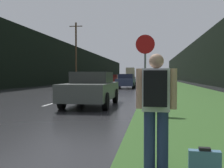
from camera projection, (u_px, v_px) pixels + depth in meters
The scene contains 13 objects.
grass_verge at pixel (169, 85), 39.48m from camera, with size 6.00×240.00×0.02m, color #386028.
lane_stripe_c at pixel (55, 103), 13.34m from camera, with size 0.12×3.00×0.01m, color silver.
lane_stripe_d at pixel (88, 93), 20.26m from camera, with size 0.12×3.00×0.01m, color silver.
treeline_far_side at pixel (72, 65), 51.62m from camera, with size 2.00×140.00×6.60m, color black.
treeline_near_side at pixel (200, 62), 48.43m from camera, with size 2.00×140.00×7.29m, color black.
utility_pole_far at pixel (76, 53), 38.35m from camera, with size 1.80×0.24×8.52m.
stop_sign at pixel (145, 65), 9.95m from camera, with size 0.68×0.07×2.75m.
hitchhiker_with_backpack at pixel (156, 104), 3.81m from camera, with size 0.56×0.41×1.60m.
suitcase at pixel (205, 162), 3.67m from camera, with size 0.42×0.16×0.36m.
car_passing_near at pixel (92, 88), 12.15m from camera, with size 1.91×4.66×1.46m.
car_passing_far at pixel (126, 81), 28.79m from camera, with size 1.83×4.59×1.45m.
car_oncoming at pixel (113, 79), 49.06m from camera, with size 1.89×4.77×1.45m.
delivery_truck at pixel (131, 73), 89.61m from camera, with size 2.54×7.94×3.73m.
Camera 1 is at (4.55, -0.18, 1.31)m, focal length 45.00 mm.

